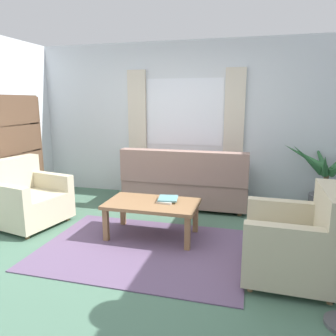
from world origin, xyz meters
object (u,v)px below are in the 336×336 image
object	(u,v)px
couch	(186,183)
coffee_table	(152,207)
armchair_right	(296,242)
bookshelf	(18,151)
book_stack_on_table	(168,199)
potted_plant	(324,185)
armchair_left	(26,199)

from	to	relation	value
couch	coffee_table	xyz separation A→B (m)	(-0.16, -1.26, 0.01)
couch	armchair_right	bearing A→B (deg)	127.89
coffee_table	bookshelf	world-z (taller)	bookshelf
coffee_table	book_stack_on_table	xyz separation A→B (m)	(0.17, 0.10, 0.08)
armchair_right	bookshelf	world-z (taller)	bookshelf
couch	potted_plant	xyz separation A→B (m)	(2.02, 0.18, 0.06)
armchair_right	book_stack_on_table	xyz separation A→B (m)	(-1.40, 0.66, 0.11)
coffee_table	armchair_left	bearing A→B (deg)	-178.93
book_stack_on_table	bookshelf	xyz separation A→B (m)	(-2.52, 0.50, 0.42)
armchair_left	potted_plant	xyz separation A→B (m)	(3.93, 1.48, 0.08)
book_stack_on_table	armchair_right	bearing A→B (deg)	-25.16
book_stack_on_table	potted_plant	size ratio (longest dim) A/B	0.27
bookshelf	coffee_table	bearing A→B (deg)	75.64
bookshelf	armchair_right	bearing A→B (deg)	73.56
couch	bookshelf	xyz separation A→B (m)	(-2.50, -0.66, 0.52)
armchair_left	book_stack_on_table	xyz separation A→B (m)	(1.92, 0.14, 0.11)
armchair_right	armchair_left	bearing A→B (deg)	-97.20
bookshelf	book_stack_on_table	bearing A→B (deg)	78.82
book_stack_on_table	couch	bearing A→B (deg)	90.59
armchair_right	potted_plant	distance (m)	2.09
armchair_left	coffee_table	distance (m)	1.76
book_stack_on_table	bookshelf	world-z (taller)	bookshelf
armchair_right	book_stack_on_table	distance (m)	1.55
book_stack_on_table	bookshelf	bearing A→B (deg)	168.82
potted_plant	bookshelf	distance (m)	4.62
couch	armchair_left	xyz separation A→B (m)	(-1.91, -1.29, -0.01)
armchair_right	coffee_table	world-z (taller)	armchair_right
book_stack_on_table	coffee_table	bearing A→B (deg)	-148.59
couch	book_stack_on_table	size ratio (longest dim) A/B	6.08
armchair_left	potted_plant	size ratio (longest dim) A/B	0.86
armchair_right	potted_plant	bearing A→B (deg)	164.94
potted_plant	bookshelf	size ratio (longest dim) A/B	0.67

